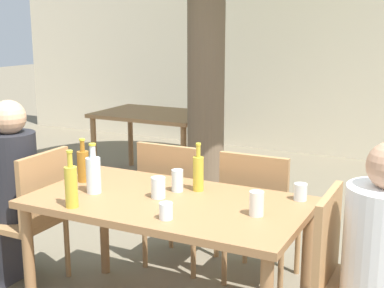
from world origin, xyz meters
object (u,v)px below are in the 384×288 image
(patio_chair_0, at_px, (33,211))
(patio_chair_2, at_px, (175,197))
(oil_cruet_0, at_px, (71,185))
(oil_cruet_1, at_px, (198,172))
(patio_chair_1, at_px, (349,274))
(drinking_glass_1, at_px, (257,204))
(person_seated_0, at_px, (5,201))
(dining_table_front, at_px, (168,213))
(amber_bottle_3, at_px, (83,165))
(dining_table_back, at_px, (154,121))
(drinking_glass_2, at_px, (166,211))
(drinking_glass_3, at_px, (177,181))
(drinking_glass_0, at_px, (159,187))
(patio_chair_3, at_px, (259,211))
(water_bottle_2, at_px, (93,174))
(drinking_glass_4, at_px, (300,192))

(patio_chair_0, relative_size, patio_chair_2, 1.00)
(oil_cruet_0, distance_m, oil_cruet_1, 0.72)
(patio_chair_1, height_order, drinking_glass_1, patio_chair_1)
(drinking_glass_1, bearing_deg, patio_chair_0, 179.15)
(person_seated_0, bearing_deg, patio_chair_1, 90.00)
(patio_chair_0, distance_m, patio_chair_1, 1.98)
(dining_table_front, distance_m, amber_bottle_3, 0.65)
(dining_table_back, height_order, drinking_glass_2, drinking_glass_2)
(dining_table_back, xyz_separation_m, person_seated_0, (0.33, -2.49, -0.10))
(amber_bottle_3, distance_m, drinking_glass_3, 0.61)
(dining_table_back, relative_size, patio_chair_1, 1.34)
(dining_table_back, bearing_deg, patio_chair_1, -44.38)
(amber_bottle_3, xyz_separation_m, drinking_glass_2, (0.76, -0.34, -0.06))
(drinking_glass_0, bearing_deg, patio_chair_2, 110.80)
(dining_table_back, relative_size, patio_chair_3, 1.34)
(oil_cruet_1, height_order, water_bottle_2, water_bottle_2)
(patio_chair_0, height_order, drinking_glass_2, patio_chair_0)
(patio_chair_1, distance_m, drinking_glass_1, 0.55)
(patio_chair_0, height_order, patio_chair_2, same)
(drinking_glass_0, distance_m, drinking_glass_2, 0.34)
(patio_chair_1, relative_size, drinking_glass_1, 7.24)
(patio_chair_2, distance_m, person_seated_0, 1.13)
(person_seated_0, xyz_separation_m, drinking_glass_1, (1.75, -0.02, 0.26))
(oil_cruet_1, xyz_separation_m, drinking_glass_3, (-0.10, -0.07, -0.05))
(dining_table_front, distance_m, drinking_glass_4, 0.74)
(patio_chair_0, relative_size, drinking_glass_2, 10.86)
(drinking_glass_4, bearing_deg, oil_cruet_1, -170.52)
(patio_chair_3, bearing_deg, patio_chair_1, 136.66)
(oil_cruet_1, height_order, drinking_glass_1, oil_cruet_1)
(patio_chair_0, xyz_separation_m, drinking_glass_0, (0.93, 0.00, 0.29))
(patio_chair_0, height_order, oil_cruet_0, oil_cruet_0)
(patio_chair_0, bearing_deg, drinking_glass_1, 89.15)
(drinking_glass_3, bearing_deg, drinking_glass_4, 13.45)
(patio_chair_3, bearing_deg, person_seated_0, 22.98)
(drinking_glass_1, bearing_deg, person_seated_0, 179.27)
(patio_chair_0, distance_m, drinking_glass_0, 0.97)
(patio_chair_0, bearing_deg, water_bottle_2, 81.33)
(patio_chair_0, distance_m, oil_cruet_0, 0.77)
(dining_table_back, distance_m, drinking_glass_1, 3.27)
(patio_chair_2, bearing_deg, drinking_glass_0, 110.80)
(dining_table_back, distance_m, drinking_glass_4, 3.11)
(patio_chair_3, xyz_separation_m, amber_bottle_3, (-0.93, -0.58, 0.33))
(oil_cruet_0, bearing_deg, drinking_glass_1, 19.02)
(person_seated_0, relative_size, drinking_glass_3, 9.56)
(person_seated_0, xyz_separation_m, oil_cruet_1, (1.31, 0.22, 0.31))
(patio_chair_1, distance_m, drinking_glass_4, 0.53)
(drinking_glass_0, bearing_deg, water_bottle_2, -166.68)
(patio_chair_0, distance_m, patio_chair_2, 0.94)
(drinking_glass_2, bearing_deg, patio_chair_3, 80.06)
(patio_chair_0, xyz_separation_m, oil_cruet_1, (1.07, 0.22, 0.34))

